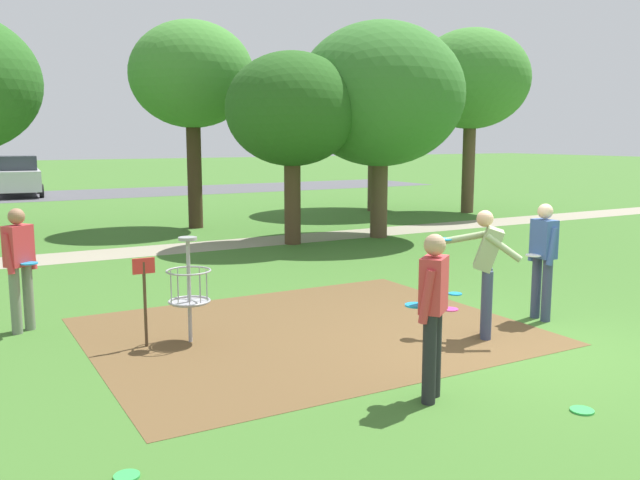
% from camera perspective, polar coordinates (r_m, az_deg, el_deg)
% --- Properties ---
extents(ground_plane, '(160.00, 160.00, 0.00)m').
position_cam_1_polar(ground_plane, '(9.09, 16.65, -8.62)').
color(ground_plane, '#3D6B28').
extents(dirt_tee_pad, '(5.76, 4.69, 0.01)m').
position_cam_1_polar(dirt_tee_pad, '(9.37, -0.96, -7.72)').
color(dirt_tee_pad, brown).
rests_on(dirt_tee_pad, ground).
extents(disc_golf_basket, '(0.98, 0.58, 1.39)m').
position_cam_1_polar(disc_golf_basket, '(8.86, -11.45, -3.84)').
color(disc_golf_basket, '#9E9EA3').
rests_on(disc_golf_basket, ground).
extents(player_foreground_watching, '(0.47, 0.45, 1.71)m').
position_cam_1_polar(player_foreground_watching, '(6.85, 9.55, -5.64)').
color(player_foreground_watching, '#232328').
rests_on(player_foreground_watching, ground).
extents(player_throwing, '(0.42, 0.48, 1.71)m').
position_cam_1_polar(player_throwing, '(10.27, 18.39, -1.18)').
color(player_throwing, '#384260').
rests_on(player_throwing, ground).
extents(player_waiting_left, '(0.47, 0.45, 1.71)m').
position_cam_1_polar(player_waiting_left, '(10.00, -24.13, -1.76)').
color(player_waiting_left, slate).
rests_on(player_waiting_left, ground).
extents(player_waiting_right, '(0.70, 1.05, 1.71)m').
position_cam_1_polar(player_waiting_right, '(9.14, 13.95, -2.05)').
color(player_waiting_right, '#384260').
rests_on(player_waiting_right, ground).
extents(frisbee_near_basket, '(0.23, 0.23, 0.02)m').
position_cam_1_polar(frisbee_near_basket, '(7.23, 21.35, -13.32)').
color(frisbee_near_basket, green).
rests_on(frisbee_near_basket, ground).
extents(frisbee_by_tee, '(0.23, 0.23, 0.02)m').
position_cam_1_polar(frisbee_by_tee, '(11.73, 11.40, -4.49)').
color(frisbee_by_tee, '#1E93DB').
rests_on(frisbee_by_tee, ground).
extents(frisbee_mid_grass, '(0.21, 0.21, 0.02)m').
position_cam_1_polar(frisbee_mid_grass, '(5.81, -16.08, -18.70)').
color(frisbee_mid_grass, green).
rests_on(frisbee_mid_grass, ground).
extents(frisbee_far_right, '(0.26, 0.26, 0.02)m').
position_cam_1_polar(frisbee_far_right, '(10.67, 10.98, -5.79)').
color(frisbee_far_right, '#E53D99').
rests_on(frisbee_far_right, ground).
extents(tree_near_left, '(5.09, 5.09, 6.37)m').
position_cam_1_polar(tree_near_left, '(24.59, 4.73, 12.25)').
color(tree_near_left, brown).
rests_on(tree_near_left, ground).
extents(tree_mid_left, '(3.27, 3.27, 4.73)m').
position_cam_1_polar(tree_mid_left, '(16.76, -2.40, 10.95)').
color(tree_mid_left, '#4C3823').
rests_on(tree_mid_left, ground).
extents(tree_mid_center, '(3.57, 3.57, 5.96)m').
position_cam_1_polar(tree_mid_center, '(20.19, -10.83, 13.52)').
color(tree_mid_center, '#422D1E').
rests_on(tree_mid_center, ground).
extents(tree_far_left, '(4.04, 4.04, 6.39)m').
position_cam_1_polar(tree_far_left, '(24.56, 12.71, 13.11)').
color(tree_far_left, brown).
rests_on(tree_far_left, ground).
extents(tree_far_center, '(4.39, 4.39, 5.63)m').
position_cam_1_polar(tree_far_center, '(17.99, 5.14, 12.15)').
color(tree_far_center, brown).
rests_on(tree_far_center, ground).
extents(parking_lot_strip, '(36.00, 6.00, 0.01)m').
position_cam_1_polar(parking_lot_strip, '(33.80, -18.56, 3.74)').
color(parking_lot_strip, '#4C4C51').
rests_on(parking_lot_strip, ground).
extents(parked_car_leftmost, '(2.23, 4.33, 1.84)m').
position_cam_1_polar(parked_car_leftmost, '(33.67, -24.24, 4.98)').
color(parked_car_leftmost, silver).
rests_on(parked_car_leftmost, ground).
extents(gravel_path, '(40.00, 1.51, 0.00)m').
position_cam_1_polar(gravel_path, '(17.06, -7.28, -0.31)').
color(gravel_path, gray).
rests_on(gravel_path, ground).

